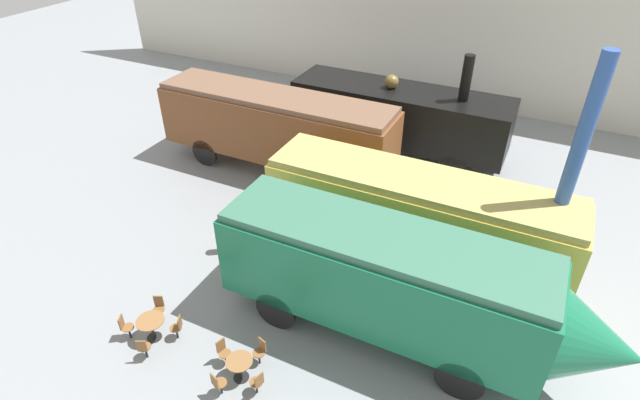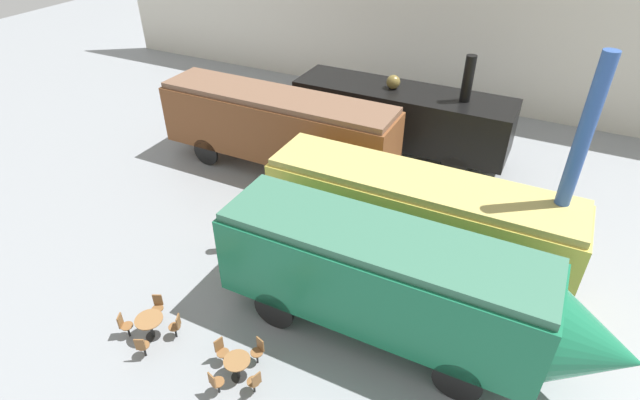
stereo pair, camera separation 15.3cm
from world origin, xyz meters
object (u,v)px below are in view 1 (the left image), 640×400
Objects in this scene: visitor_person at (227,232)px; passenger_coach_vintage at (417,211)px; streamlined_locomotive at (408,284)px; cafe_table_near at (240,365)px; passenger_coach_wooden at (276,125)px; steam_locomotive at (400,114)px; cafe_chair_0 at (258,382)px; cafe_table_mid at (151,324)px.

passenger_coach_vintage is at bearing 22.42° from visitor_person.
streamlined_locomotive reaches higher than cafe_table_near.
passenger_coach_wooden is 1.05× the size of passenger_coach_vintage.
visitor_person is (-3.02, -9.97, -1.12)m from steam_locomotive.
cafe_chair_0 is at bearing -17.45° from cafe_table_near.
streamlined_locomotive is at bearing -40.16° from passenger_coach_wooden.
cafe_table_mid is (-2.72, -14.33, -1.40)m from steam_locomotive.
steam_locomotive is at bearing 91.66° from cafe_table_near.
visitor_person is (-6.12, -2.52, -1.25)m from passenger_coach_vintage.
passenger_coach_wooden is at bearing 139.84° from streamlined_locomotive.
streamlined_locomotive is (3.95, -11.06, 0.24)m from steam_locomotive.
cafe_table_near is at bearing -111.19° from passenger_coach_vintage.
streamlined_locomotive is at bearing -76.66° from passenger_coach_vintage.
cafe_table_mid is at bearing -100.74° from steam_locomotive.
streamlined_locomotive is at bearing -70.34° from steam_locomotive.
steam_locomotive reaches higher than passenger_coach_vintage.
cafe_table_near is at bearing -65.11° from passenger_coach_wooden.
cafe_table_mid is at bearing 13.69° from cafe_chair_0.
steam_locomotive reaches higher than cafe_table_near.
passenger_coach_vintage reaches higher than cafe_chair_0.
passenger_coach_vintage is 6.73m from visitor_person.
cafe_chair_0 is at bearing -62.46° from passenger_coach_wooden.
visitor_person is at bearing 93.99° from cafe_table_mid.
cafe_table_near is at bearing -51.92° from visitor_person.
passenger_coach_vintage is (7.47, -3.41, -0.13)m from passenger_coach_wooden.
passenger_coach_wooden reaches higher than cafe_table_mid.
steam_locomotive is 12.35× the size of cafe_table_mid.
visitor_person is (-4.15, 4.61, 0.35)m from cafe_chair_0.
streamlined_locomotive is at bearing -111.35° from cafe_chair_0.
steam_locomotive is 14.70m from cafe_chair_0.
cafe_table_near is (-3.54, -3.30, -1.68)m from streamlined_locomotive.
streamlined_locomotive is at bearing 26.09° from cafe_table_mid.
passenger_coach_wooden is 13.12× the size of cafe_table_mid.
passenger_coach_wooden is 8.21m from passenger_coach_vintage.
cafe_chair_0 is 0.55× the size of visitor_person.
cafe_table_mid is (-5.81, -6.88, -1.53)m from passenger_coach_vintage.
cafe_chair_0 is at bearing -3.75° from cafe_table_mid.
cafe_chair_0 is at bearing -48.04° from visitor_person.
steam_locomotive is at bearing 112.58° from passenger_coach_vintage.
cafe_table_near is at bearing 0.00° from cafe_chair_0.
passenger_coach_wooden is 12.02m from cafe_chair_0.
cafe_chair_0 is at bearing -105.45° from passenger_coach_vintage.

